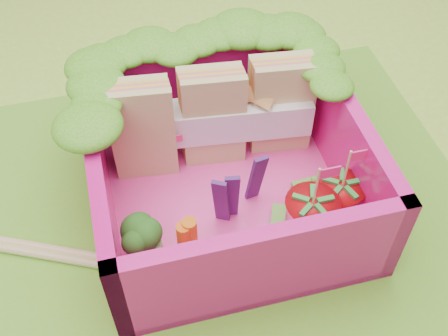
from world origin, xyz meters
TOP-DOWN VIEW (x-y plane):
  - ground at (0.00, 0.00)m, footprint 14.00×14.00m
  - placemat at (0.00, 0.00)m, footprint 2.60×2.60m
  - bento_floor at (0.02, 0.26)m, footprint 1.30×1.30m
  - bento_box at (0.02, 0.26)m, footprint 1.30×1.30m
  - lettuce_ruffle at (0.02, 0.73)m, footprint 1.43×0.77m
  - sandwich_stack at (0.03, 0.55)m, footprint 1.08×0.29m
  - broccoli at (-0.42, -0.06)m, footprint 0.33×0.33m
  - carrot_sticks at (-0.24, -0.06)m, footprint 0.10×0.08m
  - purple_wedges at (0.03, 0.10)m, footprint 0.28×0.14m
  - strawberry_left at (0.34, -0.10)m, footprint 0.26×0.26m
  - strawberry_right at (0.52, -0.02)m, footprint 0.24×0.24m
  - snap_peas at (0.41, 0.02)m, footprint 0.59×0.45m
  - chopsticks at (-0.90, 0.14)m, footprint 2.09×1.01m

SIDE VIEW (x-z plane):
  - ground at x=0.00m, z-range 0.00..0.00m
  - placemat at x=0.00m, z-range 0.00..0.03m
  - chopsticks at x=-0.90m, z-range 0.03..0.08m
  - bento_floor at x=0.02m, z-range 0.03..0.08m
  - snap_peas at x=0.41m, z-range 0.08..0.13m
  - carrot_sticks at x=-0.24m, z-range 0.08..0.32m
  - strawberry_right at x=0.52m, z-range -0.03..0.45m
  - strawberry_left at x=0.34m, z-range -0.03..0.47m
  - purple_wedges at x=0.03m, z-range 0.08..0.46m
  - broccoli at x=-0.42m, z-range 0.14..0.41m
  - bento_box at x=0.02m, z-range 0.03..0.58m
  - sandwich_stack at x=0.03m, z-range 0.07..0.65m
  - lettuce_ruffle at x=0.02m, z-range 0.58..0.69m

